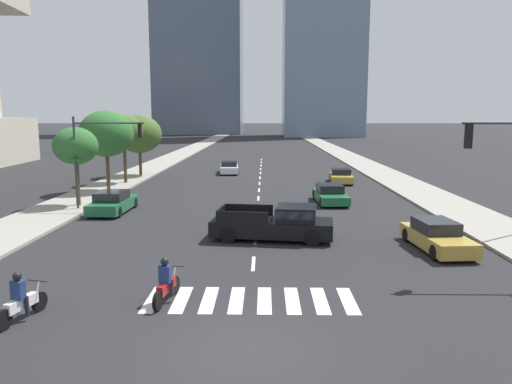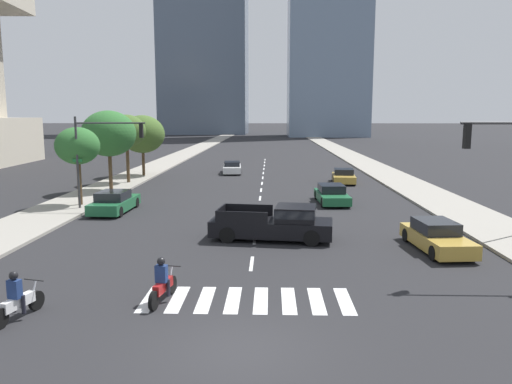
{
  "view_description": "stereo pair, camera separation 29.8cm",
  "coord_description": "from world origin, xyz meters",
  "px_view_note": "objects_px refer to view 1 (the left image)",
  "views": [
    {
      "loc": [
        0.44,
        -11.82,
        5.89
      ],
      "look_at": [
        0.0,
        13.43,
        2.0
      ],
      "focal_mm": 34.68,
      "sensor_mm": 36.0,
      "label": 1
    },
    {
      "loc": [
        0.74,
        -11.81,
        5.89
      ],
      "look_at": [
        0.0,
        13.43,
        2.0
      ],
      "focal_mm": 34.68,
      "sensor_mm": 36.0,
      "label": 2
    }
  ],
  "objects_px": {
    "street_tree_second": "(106,134)",
    "sedan_white_3": "(229,168)",
    "motorcycle_lead": "(21,301)",
    "street_tree_third": "(124,131)",
    "pickup_truck": "(278,223)",
    "sedan_gold_1": "(341,176)",
    "street_tree_nearest": "(76,146)",
    "sedan_green_2": "(330,194)",
    "motorcycle_trailing": "(166,284)",
    "sedan_green_0": "(113,203)",
    "sedan_gold_4": "(437,236)",
    "traffic_signal_far": "(101,146)",
    "street_tree_fourth": "(139,134)"
  },
  "relations": [
    {
      "from": "traffic_signal_far",
      "to": "street_tree_fourth",
      "type": "xyz_separation_m",
      "value": [
        -2.03,
        17.5,
        0.07
      ]
    },
    {
      "from": "motorcycle_lead",
      "to": "street_tree_third",
      "type": "relative_size",
      "value": 0.35
    },
    {
      "from": "motorcycle_lead",
      "to": "street_tree_third",
      "type": "height_order",
      "value": "street_tree_third"
    },
    {
      "from": "pickup_truck",
      "to": "street_tree_second",
      "type": "distance_m",
      "value": 19.82
    },
    {
      "from": "sedan_white_3",
      "to": "street_tree_second",
      "type": "xyz_separation_m",
      "value": [
        -8.46,
        -13.11,
        3.97
      ]
    },
    {
      "from": "sedan_green_0",
      "to": "sedan_white_3",
      "type": "relative_size",
      "value": 0.97
    },
    {
      "from": "pickup_truck",
      "to": "sedan_gold_1",
      "type": "height_order",
      "value": "pickup_truck"
    },
    {
      "from": "street_tree_second",
      "to": "sedan_gold_1",
      "type": "bearing_deg",
      "value": 17.44
    },
    {
      "from": "sedan_white_3",
      "to": "traffic_signal_far",
      "type": "bearing_deg",
      "value": 158.7
    },
    {
      "from": "sedan_green_2",
      "to": "street_tree_third",
      "type": "relative_size",
      "value": 0.8
    },
    {
      "from": "pickup_truck",
      "to": "street_tree_fourth",
      "type": "bearing_deg",
      "value": 124.5
    },
    {
      "from": "motorcycle_lead",
      "to": "motorcycle_trailing",
      "type": "distance_m",
      "value": 4.21
    },
    {
      "from": "motorcycle_trailing",
      "to": "street_tree_fourth",
      "type": "xyz_separation_m",
      "value": [
        -9.02,
        32.83,
        3.56
      ]
    },
    {
      "from": "pickup_truck",
      "to": "sedan_green_0",
      "type": "bearing_deg",
      "value": 153.5
    },
    {
      "from": "pickup_truck",
      "to": "sedan_green_2",
      "type": "height_order",
      "value": "pickup_truck"
    },
    {
      "from": "traffic_signal_far",
      "to": "street_tree_second",
      "type": "bearing_deg",
      "value": 105.21
    },
    {
      "from": "sedan_white_3",
      "to": "street_tree_nearest",
      "type": "height_order",
      "value": "street_tree_nearest"
    },
    {
      "from": "sedan_gold_1",
      "to": "street_tree_third",
      "type": "distance_m",
      "value": 19.41
    },
    {
      "from": "sedan_green_0",
      "to": "sedan_green_2",
      "type": "bearing_deg",
      "value": -73.5
    },
    {
      "from": "street_tree_third",
      "to": "street_tree_fourth",
      "type": "height_order",
      "value": "street_tree_third"
    },
    {
      "from": "pickup_truck",
      "to": "sedan_gold_1",
      "type": "xyz_separation_m",
      "value": [
        6.15,
        20.62,
        -0.24
      ]
    },
    {
      "from": "motorcycle_trailing",
      "to": "sedan_gold_1",
      "type": "bearing_deg",
      "value": -8.72
    },
    {
      "from": "sedan_green_0",
      "to": "street_tree_fourth",
      "type": "xyz_separation_m",
      "value": [
        -2.79,
        18.05,
        3.53
      ]
    },
    {
      "from": "sedan_gold_4",
      "to": "traffic_signal_far",
      "type": "bearing_deg",
      "value": -121.53
    },
    {
      "from": "sedan_white_3",
      "to": "sedan_green_0",
      "type": "bearing_deg",
      "value": 161.04
    },
    {
      "from": "street_tree_second",
      "to": "street_tree_third",
      "type": "xyz_separation_m",
      "value": [
        0.0,
        4.76,
        0.06
      ]
    },
    {
      "from": "sedan_green_0",
      "to": "sedan_white_3",
      "type": "xyz_separation_m",
      "value": [
        5.67,
        21.14,
        -0.03
      ]
    },
    {
      "from": "street_tree_fourth",
      "to": "pickup_truck",
      "type": "bearing_deg",
      "value": -62.62
    },
    {
      "from": "motorcycle_lead",
      "to": "traffic_signal_far",
      "type": "bearing_deg",
      "value": 25.01
    },
    {
      "from": "traffic_signal_far",
      "to": "street_tree_third",
      "type": "bearing_deg",
      "value": 99.43
    },
    {
      "from": "street_tree_nearest",
      "to": "sedan_green_0",
      "type": "bearing_deg",
      "value": -31.59
    },
    {
      "from": "sedan_white_3",
      "to": "street_tree_second",
      "type": "distance_m",
      "value": 16.1
    },
    {
      "from": "motorcycle_lead",
      "to": "street_tree_second",
      "type": "height_order",
      "value": "street_tree_second"
    },
    {
      "from": "sedan_gold_1",
      "to": "sedan_green_0",
      "type": "bearing_deg",
      "value": -44.54
    },
    {
      "from": "sedan_gold_1",
      "to": "street_tree_nearest",
      "type": "height_order",
      "value": "street_tree_nearest"
    },
    {
      "from": "motorcycle_lead",
      "to": "traffic_signal_far",
      "type": "distance_m",
      "value": 17.48
    },
    {
      "from": "pickup_truck",
      "to": "motorcycle_trailing",
      "type": "bearing_deg",
      "value": -107.78
    },
    {
      "from": "sedan_green_2",
      "to": "street_tree_third",
      "type": "distance_m",
      "value": 19.41
    },
    {
      "from": "sedan_gold_4",
      "to": "motorcycle_trailing",
      "type": "bearing_deg",
      "value": -64.06
    },
    {
      "from": "street_tree_second",
      "to": "sedan_white_3",
      "type": "bearing_deg",
      "value": 57.16
    },
    {
      "from": "traffic_signal_far",
      "to": "street_tree_second",
      "type": "distance_m",
      "value": 7.75
    },
    {
      "from": "sedan_green_2",
      "to": "sedan_gold_4",
      "type": "relative_size",
      "value": 0.99
    },
    {
      "from": "sedan_gold_4",
      "to": "traffic_signal_far",
      "type": "distance_m",
      "value": 20.16
    },
    {
      "from": "motorcycle_trailing",
      "to": "pickup_truck",
      "type": "relative_size",
      "value": 0.35
    },
    {
      "from": "motorcycle_lead",
      "to": "pickup_truck",
      "type": "relative_size",
      "value": 0.34
    },
    {
      "from": "motorcycle_trailing",
      "to": "street_tree_third",
      "type": "height_order",
      "value": "street_tree_third"
    },
    {
      "from": "street_tree_third",
      "to": "sedan_white_3",
      "type": "bearing_deg",
      "value": 44.63
    },
    {
      "from": "pickup_truck",
      "to": "street_tree_third",
      "type": "height_order",
      "value": "street_tree_third"
    },
    {
      "from": "sedan_green_2",
      "to": "motorcycle_trailing",
      "type": "bearing_deg",
      "value": -24.97
    },
    {
      "from": "motorcycle_trailing",
      "to": "street_tree_third",
      "type": "relative_size",
      "value": 0.35
    }
  ]
}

